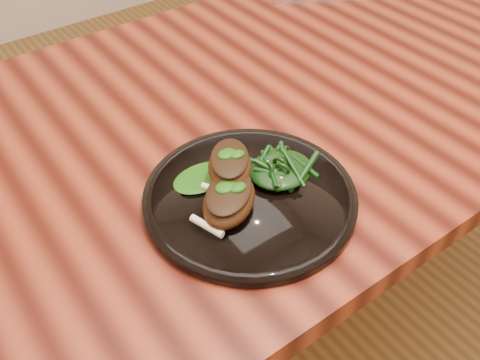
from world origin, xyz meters
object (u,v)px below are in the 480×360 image
Objects in this scene: desk at (267,131)px; greens_heap at (281,166)px; plate at (250,197)px; lamb_chop_front at (229,199)px.

desk is 16.75× the size of greens_heap.
greens_heap is (-0.13, -0.19, 0.12)m from desk.
plate is 0.06m from greens_heap.
greens_heap reaches higher than desk.
plate is 2.44× the size of lamb_chop_front.
greens_heap is (0.10, 0.02, -0.01)m from lamb_chop_front.
lamb_chop_front is (-0.04, -0.01, 0.03)m from plate.
greens_heap is at bearing 5.19° from plate.
lamb_chop_front is 1.28× the size of greens_heap.
plate reaches higher than desk.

